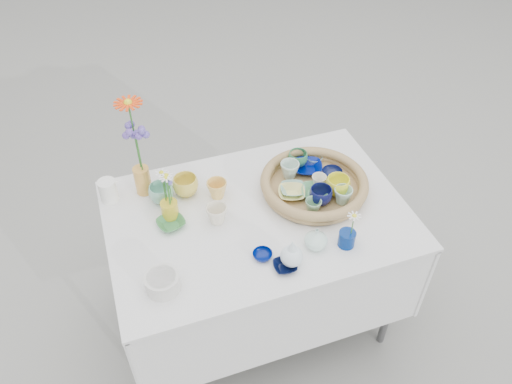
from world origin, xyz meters
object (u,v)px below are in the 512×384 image
object	(u,v)px
display_table	(257,315)
wicker_tray	(314,185)
tall_vase_yellow	(143,180)
bud_vase_seafoam	(316,238)

from	to	relation	value
display_table	wicker_tray	size ratio (longest dim) A/B	2.66
display_table	wicker_tray	world-z (taller)	wicker_tray
tall_vase_yellow	wicker_tray	bearing A→B (deg)	-19.02
tall_vase_yellow	bud_vase_seafoam	bearing A→B (deg)	-43.06
wicker_tray	bud_vase_seafoam	bearing A→B (deg)	-112.68
bud_vase_seafoam	wicker_tray	bearing A→B (deg)	67.32
display_table	bud_vase_seafoam	bearing A→B (deg)	-58.25
display_table	tall_vase_yellow	size ratio (longest dim) A/B	9.58
display_table	tall_vase_yellow	distance (m)	0.98
bud_vase_seafoam	tall_vase_yellow	xyz separation A→B (m)	(-0.58, 0.54, 0.02)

